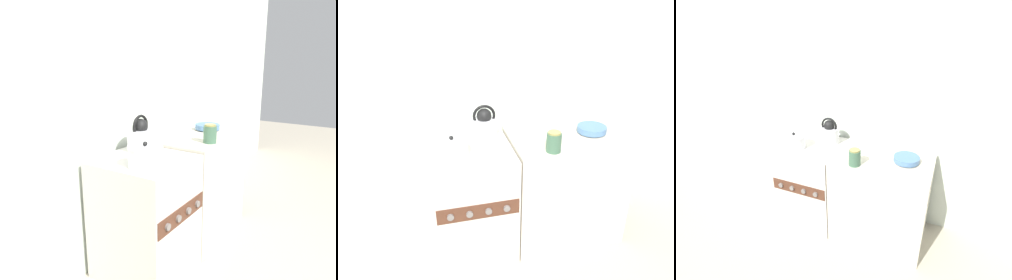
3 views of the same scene
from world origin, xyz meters
TOP-DOWN VIEW (x-y plane):
  - wall_back at (0.00, 0.65)m, footprint 7.00×0.06m
  - stove at (0.00, 0.29)m, footprint 0.57×0.60m
  - counter at (0.71, 0.28)m, footprint 0.83×0.55m
  - kettle at (0.13, 0.41)m, footprint 0.23×0.19m
  - cooking_pot at (-0.13, 0.18)m, footprint 0.21×0.21m
  - enamel_bowl at (0.90, 0.28)m, footprint 0.21×0.21m
  - storage_jar at (0.52, 0.07)m, footprint 0.10×0.10m

SIDE VIEW (x-z plane):
  - stove at x=0.00m, z-range 0.00..0.83m
  - counter at x=0.71m, z-range 0.00..0.85m
  - enamel_bowl at x=0.90m, z-range 0.86..0.91m
  - cooking_pot at x=-0.13m, z-range 0.82..0.98m
  - storage_jar at x=0.52m, z-range 0.85..0.99m
  - kettle at x=0.13m, z-range 0.80..1.06m
  - wall_back at x=0.00m, z-range 0.00..2.50m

